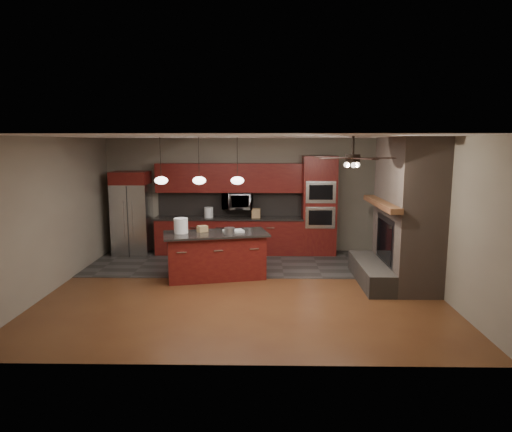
{
  "coord_description": "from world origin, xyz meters",
  "views": [
    {
      "loc": [
        0.38,
        -8.21,
        2.7
      ],
      "look_at": [
        0.22,
        0.6,
        1.27
      ],
      "focal_mm": 32.0,
      "sensor_mm": 36.0,
      "label": 1
    }
  ],
  "objects_px": {
    "refrigerator": "(132,213)",
    "kitchen_island": "(216,255)",
    "paint_can": "(230,231)",
    "counter_box": "(256,213)",
    "white_bucket": "(181,226)",
    "oven_tower": "(319,206)",
    "counter_bucket": "(209,212)",
    "cardboard_box": "(202,229)",
    "microwave": "(237,201)",
    "paint_tray": "(233,231)"
  },
  "relations": [
    {
      "from": "refrigerator",
      "to": "paint_can",
      "type": "xyz_separation_m",
      "value": [
        2.52,
        -2.1,
        -0.02
      ]
    },
    {
      "from": "paint_tray",
      "to": "counter_box",
      "type": "xyz_separation_m",
      "value": [
        0.42,
        1.9,
        0.07
      ]
    },
    {
      "from": "paint_can",
      "to": "counter_bucket",
      "type": "relative_size",
      "value": 0.82
    },
    {
      "from": "counter_bucket",
      "to": "microwave",
      "type": "bearing_deg",
      "value": 4.11
    },
    {
      "from": "cardboard_box",
      "to": "counter_bucket",
      "type": "relative_size",
      "value": 0.78
    },
    {
      "from": "white_bucket",
      "to": "paint_can",
      "type": "relative_size",
      "value": 1.48
    },
    {
      "from": "paint_tray",
      "to": "counter_bucket",
      "type": "xyz_separation_m",
      "value": [
        -0.73,
        1.95,
        0.08
      ]
    },
    {
      "from": "refrigerator",
      "to": "kitchen_island",
      "type": "distance_m",
      "value": 3.01
    },
    {
      "from": "refrigerator",
      "to": "kitchen_island",
      "type": "xyz_separation_m",
      "value": [
        2.24,
        -1.95,
        -0.54
      ]
    },
    {
      "from": "paint_tray",
      "to": "microwave",
      "type": "bearing_deg",
      "value": 72.33
    },
    {
      "from": "microwave",
      "to": "refrigerator",
      "type": "distance_m",
      "value": 2.57
    },
    {
      "from": "refrigerator",
      "to": "cardboard_box",
      "type": "bearing_deg",
      "value": -43.22
    },
    {
      "from": "oven_tower",
      "to": "paint_tray",
      "type": "relative_size",
      "value": 6.01
    },
    {
      "from": "white_bucket",
      "to": "paint_tray",
      "type": "xyz_separation_m",
      "value": [
        1.03,
        0.12,
        -0.13
      ]
    },
    {
      "from": "paint_can",
      "to": "cardboard_box",
      "type": "relative_size",
      "value": 1.06
    },
    {
      "from": "white_bucket",
      "to": "refrigerator",
      "type": "bearing_deg",
      "value": 127.98
    },
    {
      "from": "refrigerator",
      "to": "paint_tray",
      "type": "relative_size",
      "value": 5.08
    },
    {
      "from": "cardboard_box",
      "to": "counter_box",
      "type": "height_order",
      "value": "counter_box"
    },
    {
      "from": "paint_can",
      "to": "counter_box",
      "type": "bearing_deg",
      "value": 77.26
    },
    {
      "from": "oven_tower",
      "to": "counter_box",
      "type": "xyz_separation_m",
      "value": [
        -1.52,
        -0.04,
        -0.18
      ]
    },
    {
      "from": "cardboard_box",
      "to": "counter_bucket",
      "type": "distance_m",
      "value": 1.92
    },
    {
      "from": "paint_can",
      "to": "microwave",
      "type": "bearing_deg",
      "value": 89.35
    },
    {
      "from": "cardboard_box",
      "to": "counter_box",
      "type": "bearing_deg",
      "value": 24.87
    },
    {
      "from": "microwave",
      "to": "kitchen_island",
      "type": "bearing_deg",
      "value": -98.53
    },
    {
      "from": "microwave",
      "to": "refrigerator",
      "type": "bearing_deg",
      "value": -177.05
    },
    {
      "from": "counter_box",
      "to": "counter_bucket",
      "type": "bearing_deg",
      "value": -179.79
    },
    {
      "from": "counter_bucket",
      "to": "counter_box",
      "type": "distance_m",
      "value": 1.15
    },
    {
      "from": "white_bucket",
      "to": "paint_can",
      "type": "bearing_deg",
      "value": -6.48
    },
    {
      "from": "cardboard_box",
      "to": "counter_box",
      "type": "relative_size",
      "value": 0.85
    },
    {
      "from": "cardboard_box",
      "to": "counter_box",
      "type": "distance_m",
      "value": 2.14
    },
    {
      "from": "oven_tower",
      "to": "microwave",
      "type": "xyz_separation_m",
      "value": [
        -1.98,
        0.06,
        0.11
      ]
    },
    {
      "from": "oven_tower",
      "to": "refrigerator",
      "type": "bearing_deg",
      "value": -179.06
    },
    {
      "from": "kitchen_island",
      "to": "counter_bucket",
      "type": "distance_m",
      "value": 2.14
    },
    {
      "from": "paint_can",
      "to": "paint_tray",
      "type": "bearing_deg",
      "value": 75.26
    },
    {
      "from": "kitchen_island",
      "to": "oven_tower",
      "type": "bearing_deg",
      "value": 28.71
    },
    {
      "from": "kitchen_island",
      "to": "counter_box",
      "type": "xyz_separation_m",
      "value": [
        0.77,
        1.98,
        0.55
      ]
    },
    {
      "from": "counter_box",
      "to": "white_bucket",
      "type": "bearing_deg",
      "value": -123.04
    },
    {
      "from": "refrigerator",
      "to": "counter_box",
      "type": "xyz_separation_m",
      "value": [
        3.0,
        0.03,
        0.01
      ]
    },
    {
      "from": "refrigerator",
      "to": "white_bucket",
      "type": "height_order",
      "value": "refrigerator"
    },
    {
      "from": "refrigerator",
      "to": "paint_can",
      "type": "distance_m",
      "value": 3.28
    },
    {
      "from": "paint_tray",
      "to": "counter_box",
      "type": "height_order",
      "value": "counter_box"
    },
    {
      "from": "oven_tower",
      "to": "kitchen_island",
      "type": "height_order",
      "value": "oven_tower"
    },
    {
      "from": "refrigerator",
      "to": "kitchen_island",
      "type": "height_order",
      "value": "refrigerator"
    },
    {
      "from": "kitchen_island",
      "to": "counter_box",
      "type": "relative_size",
      "value": 9.75
    },
    {
      "from": "paint_can",
      "to": "refrigerator",
      "type": "bearing_deg",
      "value": 140.26
    },
    {
      "from": "refrigerator",
      "to": "paint_can",
      "type": "bearing_deg",
      "value": -39.74
    },
    {
      "from": "oven_tower",
      "to": "kitchen_island",
      "type": "relative_size",
      "value": 1.08
    },
    {
      "from": "white_bucket",
      "to": "counter_box",
      "type": "distance_m",
      "value": 2.49
    },
    {
      "from": "microwave",
      "to": "cardboard_box",
      "type": "height_order",
      "value": "microwave"
    },
    {
      "from": "microwave",
      "to": "paint_can",
      "type": "relative_size",
      "value": 3.6
    }
  ]
}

